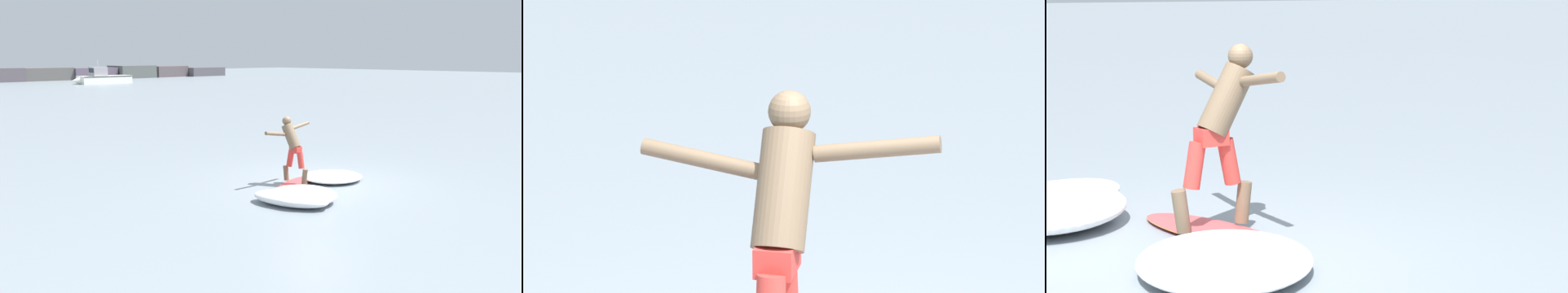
# 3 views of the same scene
# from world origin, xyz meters

# --- Properties ---
(surfer) EXTENTS (1.60, 0.83, 1.65)m
(surfer) POSITION_xyz_m (-0.57, 0.38, 1.04)
(surfer) COLOR brown
(surfer) RESTS_ON surfboard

